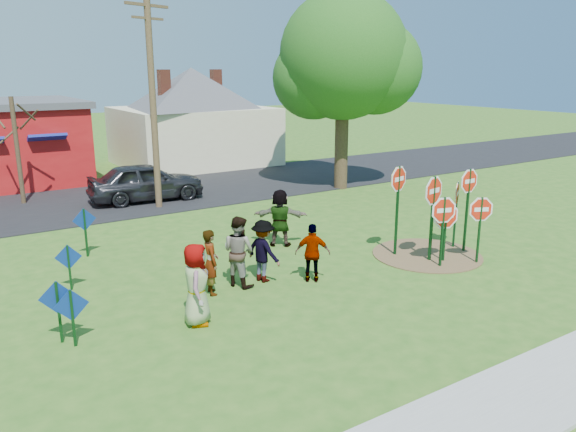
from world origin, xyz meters
name	(u,v)px	position (x,y,z in m)	size (l,w,h in m)	color
ground	(281,274)	(0.00, 0.00, 0.00)	(120.00, 120.00, 0.00)	#2E5E1A
sidewalk	(514,403)	(0.00, -7.20, 0.04)	(22.00, 1.80, 0.08)	#9E9E99
road	(139,195)	(0.00, 11.50, 0.02)	(120.00, 7.50, 0.04)	black
dirt_patch	(427,255)	(4.50, -1.00, 0.01)	(3.20, 3.20, 0.03)	brown
cream_house	(193,113)	(5.50, 18.00, 2.92)	(9.40, 9.40, 6.50)	beige
stop_sign_a	(443,216)	(4.06, -1.90, 1.46)	(0.96, 0.31, 2.13)	#0F3817
stop_sign_b	(398,188)	(3.70, -0.48, 2.04)	(0.99, 0.25, 2.80)	#0F3817
stop_sign_c	(468,191)	(5.69, -1.36, 1.87)	(0.98, 0.07, 2.66)	#0F3817
stop_sign_d	(457,198)	(5.73, -0.92, 1.56)	(0.81, 0.53, 2.19)	#0F3817
stop_sign_e	(446,220)	(4.47, -1.63, 1.24)	(1.03, 0.30, 1.89)	#0F3817
stop_sign_f	(481,214)	(5.16, -2.26, 1.44)	(0.85, 0.42, 2.05)	#0F3817
stop_sign_g	(433,199)	(4.18, -1.39, 1.82)	(1.10, 0.23, 2.62)	#0F3817
blue_diamond_a	(72,312)	(-5.58, -1.14, 0.74)	(0.68, 0.07, 1.21)	#0F3817
blue_diamond_b	(58,305)	(-5.77, -0.83, 0.81)	(0.70, 0.18, 1.32)	#0F3817
blue_diamond_c	(69,262)	(-4.96, 1.97, 0.72)	(0.62, 0.20, 1.18)	#0F3817
blue_diamond_d	(85,227)	(-3.97, 4.38, 0.91)	(0.68, 0.07, 1.46)	#0F3817
person_a	(196,284)	(-3.10, -1.54, 0.91)	(0.89, 0.58, 1.81)	#3A548C
person_b	(211,262)	(-2.12, -0.17, 0.82)	(0.60, 0.39, 1.63)	#27755F
person_c	(239,251)	(-1.28, -0.05, 0.91)	(0.88, 0.69, 1.81)	brown
person_d	(263,251)	(-0.61, -0.13, 0.82)	(1.05, 0.61, 1.63)	#343338
person_e	(313,253)	(0.43, -0.86, 0.77)	(0.91, 0.38, 1.55)	#4F2F5E
person_f	(280,218)	(1.35, 2.17, 0.90)	(1.67, 0.53, 1.80)	#1D4D25
suv	(146,181)	(-0.07, 10.30, 0.83)	(1.87, 4.65, 1.58)	#303035
utility_pole	(153,98)	(-0.05, 8.97, 4.28)	(1.89, 0.83, 8.13)	#4C3823
leafy_tree	(346,62)	(8.45, 7.97, 5.60)	(6.13, 5.59, 8.71)	#382819
bare_tree_east	(16,136)	(-4.47, 12.55, 2.79)	(1.80, 1.80, 4.31)	#382819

